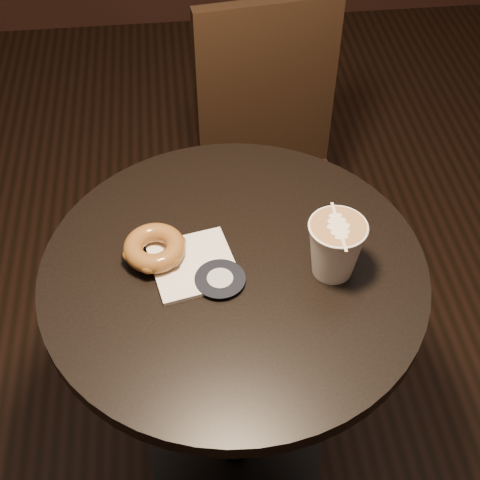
# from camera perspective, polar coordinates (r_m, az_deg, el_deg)

# --- Properties ---
(cafe_table) EXTENTS (0.70, 0.70, 0.75)m
(cafe_table) POSITION_cam_1_polar(r_m,az_deg,el_deg) (1.36, -0.49, -7.74)
(cafe_table) COLOR black
(cafe_table) RESTS_ON ground
(chair) EXTENTS (0.40, 0.40, 0.92)m
(chair) POSITION_cam_1_polar(r_m,az_deg,el_deg) (1.79, 2.77, 6.91)
(chair) COLOR black
(chair) RESTS_ON ground
(pastry_bag) EXTENTS (0.17, 0.17, 0.01)m
(pastry_bag) POSITION_cam_1_polar(r_m,az_deg,el_deg) (1.20, -4.01, -2.11)
(pastry_bag) COLOR white
(pastry_bag) RESTS_ON cafe_table
(doughnut) EXTENTS (0.11, 0.11, 0.04)m
(doughnut) POSITION_cam_1_polar(r_m,az_deg,el_deg) (1.21, -7.31, -0.67)
(doughnut) COLOR brown
(doughnut) RESTS_ON pastry_bag
(latte_cup) EXTENTS (0.10, 0.10, 0.11)m
(latte_cup) POSITION_cam_1_polar(r_m,az_deg,el_deg) (1.16, 8.11, -0.73)
(latte_cup) COLOR white
(latte_cup) RESTS_ON cafe_table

